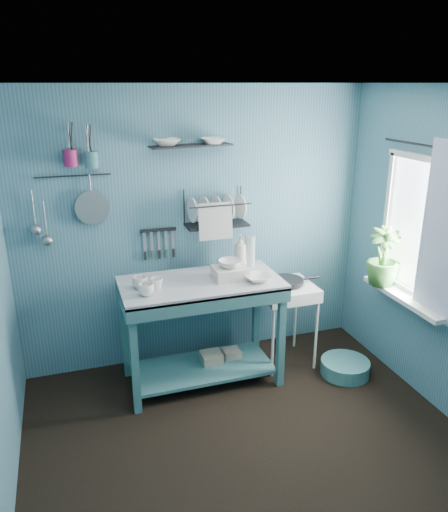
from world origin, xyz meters
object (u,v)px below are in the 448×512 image
object	(u,v)px
work_counter	(202,332)
wash_tub	(230,273)
hotplate_stand	(285,323)
utensil_cup_magenta	(71,158)
mug_right	(140,283)
utensil_cup_teal	(92,160)
mug_left	(146,290)
dish_rack	(217,208)
storage_tin_large	(211,364)
mug_mid	(157,284)
water_bottle	(250,251)
colander	(92,207)
storage_tin_small	(231,359)
potted_plant	(384,257)
floor_basin	(345,367)
frying_pan	(287,281)
soap_bottle	(240,251)

from	to	relation	value
work_counter	wash_tub	distance (m)	0.58
hotplate_stand	utensil_cup_magenta	distance (m)	2.37
mug_right	utensil_cup_teal	bearing A→B (deg)	123.03
mug_left	dish_rack	distance (m)	1.02
dish_rack	storage_tin_large	size ratio (longest dim) A/B	2.50
mug_mid	water_bottle	size ratio (longest dim) A/B	0.36
colander	storage_tin_small	bearing A→B (deg)	-18.43
mug_right	utensil_cup_teal	size ratio (longest dim) A/B	0.95
mug_right	hotplate_stand	xyz separation A→B (m)	(1.32, 0.07, -0.61)
mug_mid	wash_tub	world-z (taller)	wash_tub
utensil_cup_magenta	storage_tin_large	xyz separation A→B (m)	(1.03, -0.37, -1.84)
hotplate_stand	colander	xyz separation A→B (m)	(-1.62, 0.37, 1.14)
potted_plant	floor_basin	bearing A→B (deg)	-175.09
mug_left	water_bottle	distance (m)	1.07
hotplate_stand	utensil_cup_teal	bearing A→B (deg)	165.15
mug_right	water_bottle	size ratio (longest dim) A/B	0.44
utensil_cup_magenta	potted_plant	bearing A→B (deg)	-15.81
work_counter	mug_mid	xyz separation A→B (m)	(-0.38, -0.06, 0.52)
water_bottle	floor_basin	distance (m)	1.37
hotplate_stand	water_bottle	bearing A→B (deg)	151.23
frying_pan	potted_plant	xyz separation A→B (m)	(0.73, -0.36, 0.27)
work_counter	storage_tin_small	bearing A→B (deg)	15.54
water_bottle	hotplate_stand	size ratio (longest dim) A/B	0.36
utensil_cup_magenta	floor_basin	xyz separation A→B (m)	(2.18, -0.73, -1.88)
mug_left	mug_right	bearing A→B (deg)	97.13
utensil_cup_teal	storage_tin_small	size ratio (longest dim) A/B	0.65
water_bottle	potted_plant	distance (m)	1.15
work_counter	floor_basin	distance (m)	1.36
mug_right	mug_left	bearing A→B (deg)	-82.87
wash_tub	hotplate_stand	world-z (taller)	wash_tub
wash_tub	utensil_cup_teal	distance (m)	1.45
mug_left	utensil_cup_magenta	world-z (taller)	utensil_cup_magenta
wash_tub	colander	distance (m)	1.26
mug_left	hotplate_stand	world-z (taller)	mug_left
floor_basin	soap_bottle	bearing A→B (deg)	148.39
mug_left	hotplate_stand	bearing A→B (deg)	10.11
mug_mid	frying_pan	xyz separation A→B (m)	(1.20, 0.13, -0.18)
work_counter	utensil_cup_magenta	size ratio (longest dim) A/B	10.28
mug_right	water_bottle	distance (m)	1.05
soap_bottle	potted_plant	size ratio (longest dim) A/B	0.58
water_bottle	frying_pan	size ratio (longest dim) A/B	0.93
utensil_cup_magenta	mug_right	bearing A→B (deg)	-44.10
work_counter	hotplate_stand	xyz separation A→B (m)	(0.82, 0.07, -0.08)
floor_basin	hotplate_stand	bearing A→B (deg)	138.28
dish_rack	floor_basin	xyz separation A→B (m)	(1.00, -0.68, -1.40)
utensil_cup_magenta	dish_rack	bearing A→B (deg)	-2.42
storage_tin_large	mug_left	bearing A→B (deg)	-160.10
mug_right	colander	size ratio (longest dim) A/B	0.44
storage_tin_large	work_counter	bearing A→B (deg)	-153.43
mug_mid	work_counter	bearing A→B (deg)	8.97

